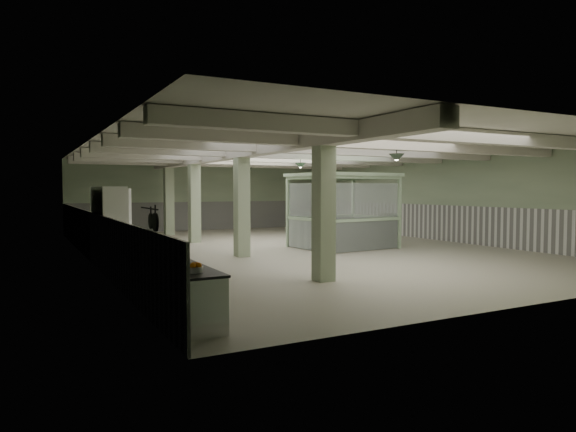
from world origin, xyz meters
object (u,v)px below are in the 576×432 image
prep_counter (164,283)px  walkin_cooler (109,226)px  filing_cabinet (388,229)px  guard_booth (343,198)px

prep_counter → walkin_cooler: (-0.08, 5.72, 0.68)m
prep_counter → filing_cabinet: 12.21m
walkin_cooler → filing_cabinet: 10.49m
prep_counter → filing_cabinet: filing_cabinet is taller
prep_counter → guard_booth: bearing=38.3°
walkin_cooler → guard_booth: guard_booth is taller
walkin_cooler → guard_booth: (8.42, 0.86, 0.70)m
walkin_cooler → filing_cabinet: bearing=4.1°
prep_counter → walkin_cooler: bearing=90.8°
prep_counter → guard_booth: guard_booth is taller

